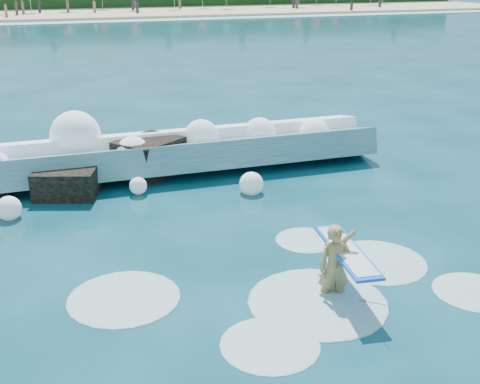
{
  "coord_description": "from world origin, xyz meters",
  "views": [
    {
      "loc": [
        -2.91,
        -11.12,
        6.42
      ],
      "look_at": [
        1.5,
        2.0,
        1.2
      ],
      "focal_mm": 45.0,
      "sensor_mm": 36.0,
      "label": 1
    }
  ],
  "objects": [
    {
      "name": "rock_cluster",
      "position": [
        -2.82,
        7.16,
        0.44
      ],
      "size": [
        8.32,
        3.34,
        1.38
      ],
      "color": "black",
      "rests_on": "ground"
    },
    {
      "name": "breaking_wave",
      "position": [
        -1.15,
        7.8,
        0.55
      ],
      "size": [
        18.2,
        2.83,
        1.57
      ],
      "color": "teal",
      "rests_on": "ground"
    },
    {
      "name": "beach",
      "position": [
        0.0,
        78.0,
        0.2
      ],
      "size": [
        140.0,
        20.0,
        0.4
      ],
      "primitive_type": "cube",
      "color": "tan",
      "rests_on": "ground"
    },
    {
      "name": "surfer_with_board",
      "position": [
        2.49,
        -1.33,
        0.69
      ],
      "size": [
        1.11,
        3.0,
        1.86
      ],
      "color": "#A2814C",
      "rests_on": "ground"
    },
    {
      "name": "wet_band",
      "position": [
        0.0,
        67.0,
        0.04
      ],
      "size": [
        140.0,
        5.0,
        0.08
      ],
      "primitive_type": "cube",
      "color": "silver",
      "rests_on": "ground"
    },
    {
      "name": "wave_spray",
      "position": [
        -1.7,
        7.82,
        0.98
      ],
      "size": [
        15.16,
        4.73,
        2.16
      ],
      "color": "white",
      "rests_on": "ground"
    },
    {
      "name": "beachgoers",
      "position": [
        -0.98,
        73.96,
        1.11
      ],
      "size": [
        98.12,
        12.71,
        1.94
      ],
      "color": "#3F332D",
      "rests_on": "ground"
    },
    {
      "name": "ground",
      "position": [
        0.0,
        0.0,
        0.0
      ],
      "size": [
        200.0,
        200.0,
        0.0
      ],
      "primitive_type": "plane",
      "color": "#07323E",
      "rests_on": "ground"
    },
    {
      "name": "surf_foam",
      "position": [
        1.81,
        -1.0,
        0.0
      ],
      "size": [
        9.06,
        5.56,
        0.14
      ],
      "color": "silver",
      "rests_on": "ground"
    }
  ]
}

